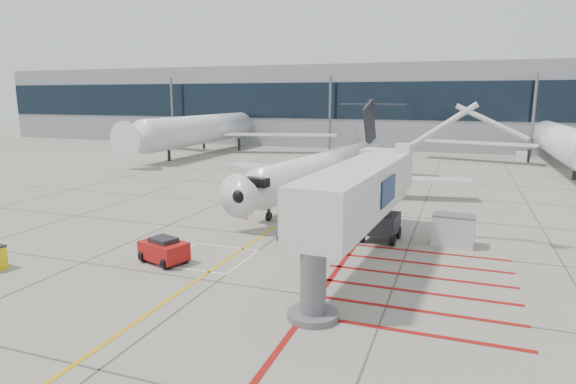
% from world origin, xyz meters
% --- Properties ---
extents(ground_plane, '(260.00, 260.00, 0.00)m').
position_xyz_m(ground_plane, '(0.00, 0.00, 0.00)').
color(ground_plane, gray).
rests_on(ground_plane, ground).
extents(regional_jet, '(28.67, 34.17, 8.15)m').
position_xyz_m(regional_jet, '(-0.99, 14.71, 4.08)').
color(regional_jet, white).
rests_on(regional_jet, ground_plane).
extents(jet_bridge, '(9.56, 18.18, 7.06)m').
position_xyz_m(jet_bridge, '(5.83, -0.10, 3.53)').
color(jet_bridge, silver).
rests_on(jet_bridge, ground_plane).
extents(pushback_tug, '(2.83, 2.23, 1.45)m').
position_xyz_m(pushback_tug, '(-3.94, -2.49, 0.72)').
color(pushback_tug, '#AE1210').
rests_on(pushback_tug, ground_plane).
extents(baggage_cart, '(1.88, 1.33, 1.10)m').
position_xyz_m(baggage_cart, '(1.20, 3.43, 0.55)').
color(baggage_cart, '#4F4F53').
rests_on(baggage_cart, ground_plane).
extents(ground_power_unit, '(2.44, 1.54, 1.86)m').
position_xyz_m(ground_power_unit, '(10.43, 5.86, 0.93)').
color(ground_power_unit, beige).
rests_on(ground_power_unit, ground_plane).
extents(cone_nose, '(0.32, 0.32, 0.44)m').
position_xyz_m(cone_nose, '(-3.68, 7.32, 0.22)').
color(cone_nose, orange).
rests_on(cone_nose, ground_plane).
extents(cone_side, '(0.37, 0.37, 0.51)m').
position_xyz_m(cone_side, '(-0.74, 8.47, 0.25)').
color(cone_side, '#ED500C').
rests_on(cone_side, ground_plane).
extents(terminal_building, '(180.00, 28.00, 14.00)m').
position_xyz_m(terminal_building, '(10.00, 70.00, 7.00)').
color(terminal_building, gray).
rests_on(terminal_building, ground_plane).
extents(terminal_glass_band, '(180.00, 0.10, 6.00)m').
position_xyz_m(terminal_glass_band, '(10.00, 55.95, 8.00)').
color(terminal_glass_band, black).
rests_on(terminal_glass_band, ground_plane).
extents(bg_aircraft_b, '(39.33, 43.70, 13.11)m').
position_xyz_m(bg_aircraft_b, '(-27.01, 46.00, 6.56)').
color(bg_aircraft_b, silver).
rests_on(bg_aircraft_b, ground_plane).
extents(bg_aircraft_c, '(34.88, 38.75, 11.63)m').
position_xyz_m(bg_aircraft_c, '(22.01, 46.00, 5.81)').
color(bg_aircraft_c, silver).
rests_on(bg_aircraft_c, ground_plane).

